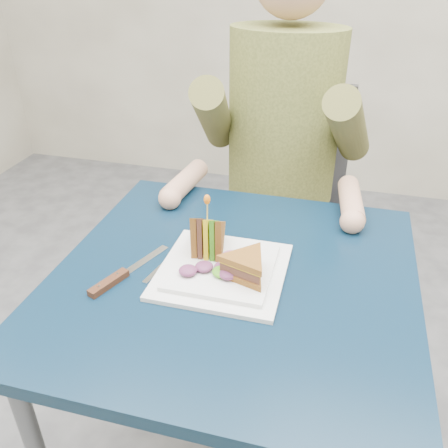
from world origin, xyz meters
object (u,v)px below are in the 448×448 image
(sandwich_flat, at_px, (246,266))
(knife, at_px, (116,278))
(diner, at_px, (284,104))
(plate, at_px, (222,270))
(chair, at_px, (282,199))
(table, at_px, (233,303))
(sandwich_upright, at_px, (208,237))
(fork, at_px, (168,261))

(sandwich_flat, distance_m, knife, 0.27)
(diner, xyz_separation_m, plate, (-0.02, -0.62, -0.18))
(chair, xyz_separation_m, knife, (-0.23, -0.81, 0.20))
(table, relative_size, plate, 2.88)
(chair, distance_m, plate, 0.76)
(sandwich_upright, height_order, fork, sandwich_upright)
(diner, relative_size, sandwich_upright, 4.93)
(sandwich_upright, relative_size, fork, 0.85)
(table, distance_m, sandwich_flat, 0.13)
(chair, distance_m, fork, 0.76)
(table, bearing_deg, chair, 90.00)
(sandwich_upright, bearing_deg, knife, -141.66)
(sandwich_upright, xyz_separation_m, knife, (-0.16, -0.13, -0.05))
(chair, relative_size, knife, 4.35)
(knife, bearing_deg, table, 20.37)
(table, relative_size, sandwich_flat, 5.06)
(table, height_order, fork, fork)
(plate, bearing_deg, knife, -158.27)
(chair, bearing_deg, diner, -90.00)
(knife, bearing_deg, diner, 71.94)
(fork, height_order, knife, knife)
(diner, bearing_deg, chair, 90.00)
(table, xyz_separation_m, diner, (-0.00, 0.62, 0.26))
(chair, relative_size, sandwich_upright, 6.15)
(fork, bearing_deg, diner, 76.30)
(sandwich_flat, relative_size, fork, 0.84)
(chair, bearing_deg, sandwich_flat, -87.64)
(sandwich_flat, height_order, sandwich_upright, sandwich_upright)
(table, xyz_separation_m, sandwich_flat, (0.03, -0.03, 0.12))
(diner, xyz_separation_m, sandwich_upright, (-0.07, -0.57, -0.13))
(diner, bearing_deg, plate, -92.21)
(chair, height_order, diner, diner)
(chair, distance_m, sandwich_flat, 0.79)
(diner, xyz_separation_m, knife, (-0.23, -0.70, -0.18))
(fork, bearing_deg, knife, -131.93)
(chair, height_order, knife, chair)
(table, xyz_separation_m, fork, (-0.15, 0.00, 0.08))
(table, distance_m, fork, 0.17)
(sandwich_flat, distance_m, fork, 0.19)
(sandwich_upright, bearing_deg, sandwich_flat, -35.10)
(table, distance_m, sandwich_upright, 0.16)
(knife, bearing_deg, sandwich_flat, 12.29)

